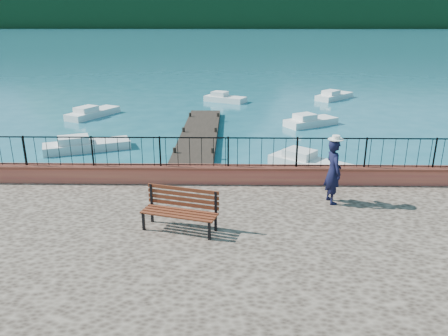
{
  "coord_description": "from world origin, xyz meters",
  "views": [
    {
      "loc": [
        -0.19,
        -9.73,
        6.34
      ],
      "look_at": [
        -0.4,
        2.0,
        2.3
      ],
      "focal_mm": 35.0,
      "sensor_mm": 36.0,
      "label": 1
    }
  ],
  "objects_px": {
    "person": "(333,172)",
    "boat_1": "(310,160)",
    "boat_3": "(93,111)",
    "boat_0": "(87,142)",
    "boat_4": "(225,97)",
    "boat_5": "(335,94)",
    "boat_2": "(311,119)",
    "park_bench": "(180,218)"
  },
  "relations": [
    {
      "from": "boat_1",
      "to": "boat_3",
      "type": "relative_size",
      "value": 0.91
    },
    {
      "from": "boat_0",
      "to": "boat_2",
      "type": "relative_size",
      "value": 1.24
    },
    {
      "from": "park_bench",
      "to": "boat_4",
      "type": "bearing_deg",
      "value": 104.41
    },
    {
      "from": "boat_0",
      "to": "boat_2",
      "type": "xyz_separation_m",
      "value": [
        12.24,
        5.62,
        0.0
      ]
    },
    {
      "from": "boat_1",
      "to": "boat_4",
      "type": "relative_size",
      "value": 1.11
    },
    {
      "from": "boat_4",
      "to": "boat_5",
      "type": "distance_m",
      "value": 9.11
    },
    {
      "from": "person",
      "to": "boat_3",
      "type": "xyz_separation_m",
      "value": [
        -12.36,
        17.14,
        -1.75
      ]
    },
    {
      "from": "person",
      "to": "boat_0",
      "type": "relative_size",
      "value": 0.46
    },
    {
      "from": "person",
      "to": "boat_1",
      "type": "bearing_deg",
      "value": -16.14
    },
    {
      "from": "boat_1",
      "to": "boat_2",
      "type": "height_order",
      "value": "same"
    },
    {
      "from": "boat_3",
      "to": "boat_5",
      "type": "distance_m",
      "value": 19.24
    },
    {
      "from": "boat_1",
      "to": "boat_3",
      "type": "distance_m",
      "value": 16.74
    },
    {
      "from": "park_bench",
      "to": "person",
      "type": "distance_m",
      "value": 4.67
    },
    {
      "from": "boat_1",
      "to": "boat_3",
      "type": "xyz_separation_m",
      "value": [
        -12.89,
        10.67,
        0.0
      ]
    },
    {
      "from": "boat_0",
      "to": "boat_1",
      "type": "height_order",
      "value": "same"
    },
    {
      "from": "boat_1",
      "to": "boat_4",
      "type": "xyz_separation_m",
      "value": [
        -4.01,
        16.36,
        0.0
      ]
    },
    {
      "from": "boat_1",
      "to": "person",
      "type": "bearing_deg",
      "value": -54.86
    },
    {
      "from": "person",
      "to": "boat_4",
      "type": "distance_m",
      "value": 23.15
    },
    {
      "from": "park_bench",
      "to": "person",
      "type": "xyz_separation_m",
      "value": [
        4.23,
        1.86,
        0.64
      ]
    },
    {
      "from": "boat_3",
      "to": "boat_5",
      "type": "relative_size",
      "value": 1.05
    },
    {
      "from": "boat_2",
      "to": "boat_5",
      "type": "height_order",
      "value": "same"
    },
    {
      "from": "boat_4",
      "to": "boat_5",
      "type": "relative_size",
      "value": 0.86
    },
    {
      "from": "boat_1",
      "to": "boat_5",
      "type": "distance_m",
      "value": 18.44
    },
    {
      "from": "boat_0",
      "to": "boat_4",
      "type": "xyz_separation_m",
      "value": [
        6.77,
        13.65,
        0.0
      ]
    },
    {
      "from": "park_bench",
      "to": "boat_1",
      "type": "distance_m",
      "value": 9.66
    },
    {
      "from": "boat_0",
      "to": "boat_1",
      "type": "relative_size",
      "value": 1.15
    },
    {
      "from": "park_bench",
      "to": "boat_1",
      "type": "height_order",
      "value": "park_bench"
    },
    {
      "from": "park_bench",
      "to": "person",
      "type": "height_order",
      "value": "person"
    },
    {
      "from": "person",
      "to": "boat_5",
      "type": "distance_m",
      "value": 24.91
    },
    {
      "from": "person",
      "to": "boat_0",
      "type": "distance_m",
      "value": 13.87
    },
    {
      "from": "person",
      "to": "boat_4",
      "type": "height_order",
      "value": "person"
    },
    {
      "from": "boat_4",
      "to": "boat_0",
      "type": "bearing_deg",
      "value": -89.69
    },
    {
      "from": "park_bench",
      "to": "boat_5",
      "type": "relative_size",
      "value": 0.54
    },
    {
      "from": "boat_3",
      "to": "boat_2",
      "type": "bearing_deg",
      "value": -72.03
    },
    {
      "from": "boat_1",
      "to": "boat_5",
      "type": "height_order",
      "value": "same"
    },
    {
      "from": "boat_5",
      "to": "person",
      "type": "bearing_deg",
      "value": -148.38
    },
    {
      "from": "person",
      "to": "boat_3",
      "type": "bearing_deg",
      "value": 24.38
    },
    {
      "from": "person",
      "to": "boat_4",
      "type": "bearing_deg",
      "value": -2.76
    },
    {
      "from": "person",
      "to": "boat_2",
      "type": "relative_size",
      "value": 0.57
    },
    {
      "from": "boat_1",
      "to": "boat_2",
      "type": "bearing_deg",
      "value": 119.96
    },
    {
      "from": "boat_0",
      "to": "boat_1",
      "type": "distance_m",
      "value": 11.11
    },
    {
      "from": "person",
      "to": "boat_1",
      "type": "xyz_separation_m",
      "value": [
        0.54,
        6.47,
        -1.75
      ]
    }
  ]
}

